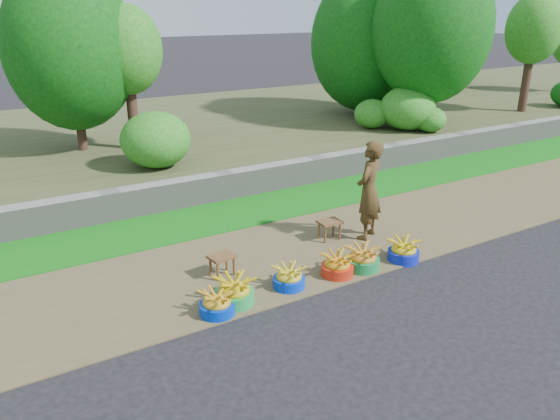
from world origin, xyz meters
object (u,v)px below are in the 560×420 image
basin_f (404,251)px  basin_c (289,278)px  stool_right (329,225)px  vendor_woman (369,190)px  basin_a (217,304)px  basin_b (234,292)px  basin_e (363,259)px  basin_d (337,266)px  stool_left (222,259)px

basin_f → basin_c: bearing=174.9°
stool_right → vendor_woman: bearing=-23.2°
basin_a → basin_f: (3.06, -0.05, 0.01)m
basin_c → stool_right: bearing=36.0°
basin_b → basin_e: 2.04m
basin_d → vendor_woman: vendor_woman is taller
basin_e → basin_f: size_ratio=1.06×
basin_b → basin_a: bearing=-157.6°
basin_d → stool_right: 1.27m
basin_e → stool_left: bearing=155.3°
basin_c → vendor_woman: vendor_woman is taller
basin_d → stool_left: 1.64m
basin_d → stool_left: size_ratio=1.19×
stool_left → vendor_woman: (2.64, 0.02, 0.56)m
basin_c → basin_a: bearing=-173.7°
basin_d → basin_f: 1.16m
stool_right → basin_c: bearing=-144.0°
basin_e → vendor_woman: (0.79, 0.87, 0.67)m
basin_c → stool_right: (1.42, 1.03, 0.13)m
basin_f → stool_right: 1.31m
basin_f → stool_right: bearing=112.8°
basin_d → basin_e: 0.44m
basin_b → stool_left: size_ratio=1.31×
basin_c → stool_left: size_ratio=1.12×
basin_f → vendor_woman: (0.07, 0.96, 0.68)m
basin_d → stool_left: (-1.41, 0.82, 0.12)m
basin_c → stool_right: size_ratio=1.16×
basin_d → basin_a: bearing=-177.8°
basin_e → stool_right: bearing=79.4°
stool_left → stool_right: (2.06, 0.26, 0.00)m
basin_b → basin_e: bearing=-2.3°
basin_a → basin_e: (2.35, 0.05, 0.02)m
stool_left → vendor_woman: size_ratio=0.24×
basin_f → stool_right: basin_f is taller
basin_f → stool_left: size_ratio=1.20×
stool_left → basin_f: bearing=-20.2°
basin_d → vendor_woman: bearing=34.4°
basin_a → basin_f: bearing=-0.9°
basin_c → basin_d: basin_d is taller
basin_a → stool_right: 2.81m
basin_b → basin_d: size_ratio=1.10×
stool_right → basin_a: bearing=-155.6°
basin_e → vendor_woman: 1.35m
basin_c → basin_d: (0.78, -0.05, 0.01)m
basin_c → stool_right: 1.76m
basin_a → stool_left: bearing=60.9°
basin_b → basin_c: basin_b is taller
basin_a → vendor_woman: size_ratio=0.27×
basin_c → basin_e: size_ratio=0.88×
basin_a → basin_b: 0.33m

